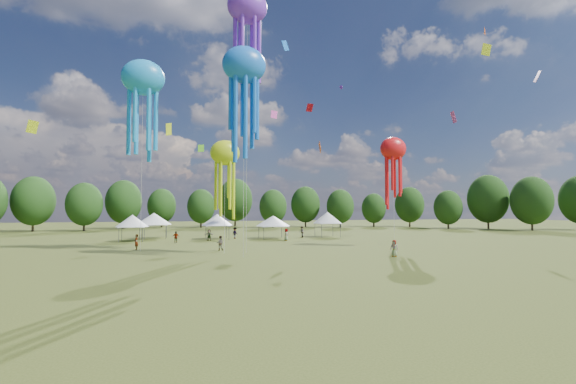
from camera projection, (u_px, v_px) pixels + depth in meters
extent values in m
plane|color=#384416|center=(504.00, 350.00, 13.45)|extent=(300.00, 300.00, 0.00)
imported|color=gray|center=(220.00, 243.00, 45.97)|extent=(0.94, 0.80, 1.69)
imported|color=gray|center=(286.00, 235.00, 60.36)|extent=(0.75, 0.99, 1.82)
imported|color=gray|center=(302.00, 232.00, 66.76)|extent=(0.73, 0.93, 1.91)
imported|color=gray|center=(235.00, 233.00, 64.61)|extent=(1.33, 1.30, 1.83)
imported|color=gray|center=(176.00, 237.00, 56.12)|extent=(0.97, 0.41, 1.65)
imported|color=gray|center=(209.00, 235.00, 60.30)|extent=(1.65, 1.21, 1.72)
imported|color=gray|center=(136.00, 242.00, 46.60)|extent=(0.45, 0.67, 1.83)
imported|color=gray|center=(394.00, 248.00, 40.14)|extent=(0.95, 0.94, 1.66)
cylinder|color=#47474C|center=(119.00, 235.00, 56.88)|extent=(0.08, 0.08, 2.09)
cylinder|color=#47474C|center=(122.00, 234.00, 59.99)|extent=(0.08, 0.08, 2.09)
cylinder|color=#47474C|center=(143.00, 235.00, 57.76)|extent=(0.08, 0.08, 2.09)
cylinder|color=#47474C|center=(144.00, 234.00, 60.87)|extent=(0.08, 0.08, 2.09)
cube|color=white|center=(132.00, 227.00, 58.93)|extent=(3.63, 3.63, 0.10)
cone|color=white|center=(132.00, 221.00, 58.97)|extent=(4.72, 4.72, 1.79)
cylinder|color=#47474C|center=(140.00, 233.00, 61.94)|extent=(0.08, 0.08, 2.21)
cylinder|color=#47474C|center=(142.00, 231.00, 65.72)|extent=(0.08, 0.08, 2.21)
cylinder|color=#47474C|center=(166.00, 232.00, 63.00)|extent=(0.08, 0.08, 2.21)
cylinder|color=#47474C|center=(166.00, 231.00, 66.79)|extent=(0.08, 0.08, 2.21)
cube|color=white|center=(154.00, 225.00, 64.41)|extent=(4.34, 4.34, 0.10)
cone|color=white|center=(154.00, 219.00, 64.46)|extent=(5.64, 5.64, 1.90)
cylinder|color=#47474C|center=(207.00, 233.00, 61.55)|extent=(0.08, 0.08, 2.11)
cylinder|color=#47474C|center=(205.00, 232.00, 64.85)|extent=(0.08, 0.08, 2.11)
cylinder|color=#47474C|center=(229.00, 233.00, 62.48)|extent=(0.08, 0.08, 2.11)
cylinder|color=#47474C|center=(226.00, 232.00, 65.78)|extent=(0.08, 0.08, 2.11)
cube|color=white|center=(217.00, 226.00, 63.72)|extent=(3.83, 3.83, 0.10)
cone|color=white|center=(217.00, 220.00, 63.76)|extent=(4.98, 4.98, 1.81)
cylinder|color=#47474C|center=(264.00, 233.00, 62.34)|extent=(0.08, 0.08, 1.96)
cylinder|color=#47474C|center=(259.00, 232.00, 66.11)|extent=(0.08, 0.08, 1.96)
cylinder|color=#47474C|center=(288.00, 233.00, 63.40)|extent=(0.08, 0.08, 1.96)
cylinder|color=#47474C|center=(281.00, 232.00, 67.18)|extent=(0.08, 0.08, 1.96)
cube|color=white|center=(273.00, 226.00, 64.80)|extent=(4.33, 4.33, 0.10)
cone|color=white|center=(273.00, 221.00, 64.84)|extent=(5.63, 5.63, 1.68)
cylinder|color=#47474C|center=(322.00, 231.00, 66.30)|extent=(0.08, 0.08, 2.28)
cylinder|color=#47474C|center=(315.00, 230.00, 69.59)|extent=(0.08, 0.08, 2.28)
cylinder|color=#47474C|center=(340.00, 231.00, 67.23)|extent=(0.08, 0.08, 2.28)
cylinder|color=#47474C|center=(333.00, 230.00, 70.52)|extent=(0.08, 0.08, 2.28)
cube|color=white|center=(327.00, 223.00, 68.46)|extent=(3.82, 3.82, 0.10)
cone|color=white|center=(327.00, 218.00, 68.51)|extent=(4.96, 4.96, 1.96)
ellipsoid|color=blue|center=(244.00, 65.00, 40.07)|extent=(4.48, 3.14, 3.81)
cylinder|color=beige|center=(244.00, 160.00, 39.64)|extent=(0.03, 0.03, 19.49)
ellipsoid|color=purple|center=(247.00, 7.00, 45.08)|extent=(4.63, 3.24, 3.93)
cylinder|color=beige|center=(247.00, 128.00, 44.47)|extent=(0.03, 0.03, 27.98)
ellipsoid|color=red|center=(393.00, 149.00, 50.92)|extent=(3.53, 2.47, 3.00)
cylinder|color=beige|center=(394.00, 198.00, 50.65)|extent=(0.03, 0.03, 12.63)
ellipsoid|color=#1B95E6|center=(143.00, 78.00, 46.15)|extent=(4.93, 3.45, 4.19)
cylinder|color=beige|center=(142.00, 163.00, 45.71)|extent=(0.03, 0.03, 20.24)
ellipsoid|color=#C9DF17|center=(225.00, 153.00, 43.41)|extent=(3.26, 2.28, 2.77)
cylinder|color=beige|center=(225.00, 203.00, 43.17)|extent=(0.03, 0.03, 11.03)
cube|color=#EB45AE|center=(274.00, 115.00, 83.10)|extent=(1.57, 0.46, 1.90)
cube|color=purple|center=(341.00, 87.00, 78.12)|extent=(0.55, 0.63, 0.88)
cube|color=#EE530E|center=(320.00, 147.00, 52.92)|extent=(0.36, 1.42, 1.61)
cube|color=#C9DF17|center=(486.00, 50.00, 42.61)|extent=(1.16, 0.32, 1.42)
cube|color=#1B95E6|center=(258.00, 4.00, 67.83)|extent=(0.85, 0.55, 0.88)
cube|color=#EB45AE|center=(537.00, 77.00, 49.76)|extent=(0.81, 1.55, 1.64)
cube|color=#C9DF17|center=(169.00, 129.00, 77.47)|extent=(1.09, 2.19, 2.75)
cube|color=blue|center=(285.00, 46.00, 63.63)|extent=(1.59, 0.89, 1.99)
cube|color=#EB45AE|center=(453.00, 117.00, 65.83)|extent=(1.00, 1.52, 1.91)
cube|color=red|center=(310.00, 108.00, 78.51)|extent=(1.36, 0.91, 1.88)
cube|color=#EE530E|center=(485.00, 32.00, 51.80)|extent=(0.60, 0.54, 0.96)
cube|color=#C9DF17|center=(32.00, 127.00, 63.18)|extent=(1.72, 1.50, 2.07)
cube|color=#69DD24|center=(201.00, 148.00, 66.26)|extent=(1.00, 0.60, 1.31)
cylinder|color=#38281C|center=(33.00, 224.00, 84.73)|extent=(0.44, 0.44, 3.41)
ellipsoid|color=#1E3E14|center=(33.00, 201.00, 84.94)|extent=(8.53, 8.53, 10.66)
cylinder|color=#38281C|center=(84.00, 224.00, 87.00)|extent=(0.44, 0.44, 3.07)
ellipsoid|color=#1E3E14|center=(84.00, 204.00, 87.19)|extent=(7.66, 7.66, 9.58)
cylinder|color=#38281C|center=(123.00, 222.00, 96.92)|extent=(0.44, 0.44, 3.43)
ellipsoid|color=#1E3E14|center=(124.00, 202.00, 97.14)|extent=(8.58, 8.58, 10.73)
cylinder|color=#38281C|center=(162.00, 222.00, 104.69)|extent=(0.44, 0.44, 2.95)
ellipsoid|color=#1E3E14|center=(162.00, 206.00, 104.87)|extent=(7.37, 7.37, 9.21)
cylinder|color=#38281C|center=(201.00, 222.00, 103.66)|extent=(0.44, 0.44, 2.89)
ellipsoid|color=#1E3E14|center=(201.00, 206.00, 103.84)|extent=(7.23, 7.23, 9.04)
cylinder|color=#38281C|center=(235.00, 220.00, 110.54)|extent=(0.44, 0.44, 3.84)
ellipsoid|color=#1E3E14|center=(235.00, 200.00, 110.78)|extent=(9.60, 9.60, 11.99)
cylinder|color=#38281C|center=(273.00, 222.00, 102.14)|extent=(0.44, 0.44, 2.84)
ellipsoid|color=#1E3E14|center=(273.00, 207.00, 102.31)|extent=(7.11, 7.11, 8.89)
cylinder|color=#38281C|center=(306.00, 221.00, 107.28)|extent=(0.44, 0.44, 3.16)
ellipsoid|color=#1E3E14|center=(305.00, 204.00, 107.47)|extent=(7.91, 7.91, 9.88)
cylinder|color=#38281C|center=(340.00, 222.00, 103.84)|extent=(0.44, 0.44, 2.88)
ellipsoid|color=#1E3E14|center=(340.00, 206.00, 104.02)|extent=(7.21, 7.21, 9.01)
cylinder|color=#38281C|center=(374.00, 222.00, 108.65)|extent=(0.44, 0.44, 2.63)
ellipsoid|color=#1E3E14|center=(374.00, 208.00, 108.81)|extent=(6.57, 6.57, 8.22)
cylinder|color=#38281C|center=(410.00, 221.00, 107.72)|extent=(0.44, 0.44, 3.13)
ellipsoid|color=#1E3E14|center=(409.00, 205.00, 107.91)|extent=(7.81, 7.81, 9.77)
cylinder|color=#38281C|center=(448.00, 223.00, 97.09)|extent=(0.44, 0.44, 2.72)
ellipsoid|color=#1E3E14|center=(448.00, 207.00, 97.26)|extent=(6.80, 6.80, 8.50)
cylinder|color=#38281C|center=(488.00, 221.00, 96.86)|extent=(0.44, 0.44, 3.81)
ellipsoid|color=#1E3E14|center=(488.00, 199.00, 97.10)|extent=(9.52, 9.52, 11.90)
cylinder|color=#38281C|center=(532.00, 223.00, 89.06)|extent=(0.44, 0.44, 3.51)
ellipsoid|color=#1E3E14|center=(532.00, 200.00, 89.28)|extent=(8.78, 8.78, 10.97)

